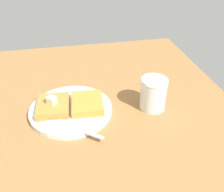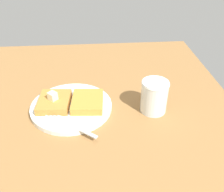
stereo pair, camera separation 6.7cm
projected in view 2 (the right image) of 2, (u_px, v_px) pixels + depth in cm
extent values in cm
cube|color=olive|center=(30.00, 140.00, 61.21)|extent=(113.54, 113.54, 2.22)
cylinder|color=silver|center=(71.00, 107.00, 69.64)|extent=(22.54, 22.54, 1.37)
torus|color=brown|center=(71.00, 106.00, 69.48)|extent=(22.54, 22.54, 0.80)
cube|color=#B77B35|center=(54.00, 102.00, 68.63)|extent=(9.07, 10.57, 2.03)
cube|color=#BB8534|center=(87.00, 102.00, 68.72)|extent=(9.07, 10.57, 2.03)
cube|color=beige|center=(53.00, 96.00, 67.25)|extent=(2.94, 2.92, 2.18)
cube|color=silver|center=(80.00, 129.00, 60.66)|extent=(8.44, 6.86, 0.36)
cube|color=silver|center=(61.00, 120.00, 63.56)|extent=(3.56, 3.46, 0.36)
cube|color=silver|center=(50.00, 117.00, 64.36)|extent=(2.72, 2.22, 0.36)
cube|color=silver|center=(51.00, 116.00, 64.74)|extent=(2.72, 2.22, 0.36)
cube|color=silver|center=(53.00, 115.00, 65.11)|extent=(2.72, 2.22, 0.36)
cube|color=silver|center=(54.00, 114.00, 65.49)|extent=(2.72, 2.22, 0.36)
cylinder|color=#472009|center=(154.00, 101.00, 67.76)|extent=(6.58, 6.58, 6.36)
cylinder|color=silver|center=(154.00, 97.00, 67.00)|extent=(7.15, 7.15, 9.05)
torus|color=silver|center=(156.00, 84.00, 64.70)|extent=(7.36, 7.36, 0.50)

